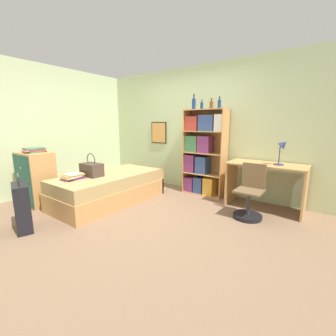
{
  "coord_description": "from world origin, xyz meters",
  "views": [
    {
      "loc": [
        2.45,
        -2.57,
        1.43
      ],
      "look_at": [
        0.41,
        0.2,
        0.75
      ],
      "focal_mm": 24.0,
      "sensor_mm": 36.0,
      "label": 1
    }
  ],
  "objects_px": {
    "bottle_blue": "(219,104)",
    "desk_chair": "(249,200)",
    "bottle_clear": "(211,105)",
    "handbag": "(92,169)",
    "suitcase": "(22,207)",
    "desk": "(266,178)",
    "desk_lamp": "(283,148)",
    "bed": "(110,188)",
    "bottle_brown": "(202,106)",
    "magazine_pile_on_dresser": "(34,150)",
    "bookcase": "(202,153)",
    "book_stack_on_bed": "(73,177)",
    "bottle_green": "(194,104)",
    "dresser": "(36,178)"
  },
  "relations": [
    {
      "from": "bottle_blue",
      "to": "desk_chair",
      "type": "xyz_separation_m",
      "value": [
        0.84,
        -0.64,
        -1.52
      ]
    },
    {
      "from": "bottle_clear",
      "to": "handbag",
      "type": "bearing_deg",
      "value": -127.19
    },
    {
      "from": "bottle_blue",
      "to": "desk_chair",
      "type": "height_order",
      "value": "bottle_blue"
    },
    {
      "from": "suitcase",
      "to": "bottle_clear",
      "type": "xyz_separation_m",
      "value": [
        1.32,
        2.95,
        1.46
      ]
    },
    {
      "from": "bottle_clear",
      "to": "desk",
      "type": "height_order",
      "value": "bottle_clear"
    },
    {
      "from": "desk_lamp",
      "to": "bottle_blue",
      "type": "bearing_deg",
      "value": 174.26
    },
    {
      "from": "bed",
      "to": "bottle_brown",
      "type": "bearing_deg",
      "value": 52.69
    },
    {
      "from": "magazine_pile_on_dresser",
      "to": "bottle_brown",
      "type": "height_order",
      "value": "bottle_brown"
    },
    {
      "from": "handbag",
      "to": "bookcase",
      "type": "height_order",
      "value": "bookcase"
    },
    {
      "from": "book_stack_on_bed",
      "to": "suitcase",
      "type": "xyz_separation_m",
      "value": [
        0.09,
        -0.82,
        -0.26
      ]
    },
    {
      "from": "desk_lamp",
      "to": "desk_chair",
      "type": "height_order",
      "value": "desk_lamp"
    },
    {
      "from": "bottle_brown",
      "to": "bottle_blue",
      "type": "relative_size",
      "value": 0.82
    },
    {
      "from": "handbag",
      "to": "bottle_green",
      "type": "relative_size",
      "value": 1.35
    },
    {
      "from": "bed",
      "to": "desk",
      "type": "xyz_separation_m",
      "value": [
        2.39,
        1.33,
        0.28
      ]
    },
    {
      "from": "bottle_blue",
      "to": "magazine_pile_on_dresser",
      "type": "bearing_deg",
      "value": -136.59
    },
    {
      "from": "suitcase",
      "to": "bookcase",
      "type": "relative_size",
      "value": 0.45
    },
    {
      "from": "bottle_brown",
      "to": "desk_lamp",
      "type": "relative_size",
      "value": 0.43
    },
    {
      "from": "bottle_clear",
      "to": "bottle_blue",
      "type": "distance_m",
      "value": 0.2
    },
    {
      "from": "suitcase",
      "to": "bottle_green",
      "type": "bearing_deg",
      "value": 71.87
    },
    {
      "from": "suitcase",
      "to": "dresser",
      "type": "height_order",
      "value": "dresser"
    },
    {
      "from": "magazine_pile_on_dresser",
      "to": "bottle_green",
      "type": "height_order",
      "value": "bottle_green"
    },
    {
      "from": "book_stack_on_bed",
      "to": "bottle_brown",
      "type": "relative_size",
      "value": 1.98
    },
    {
      "from": "magazine_pile_on_dresser",
      "to": "suitcase",
      "type": "bearing_deg",
      "value": -34.35
    },
    {
      "from": "bottle_blue",
      "to": "bottle_brown",
      "type": "bearing_deg",
      "value": -178.71
    },
    {
      "from": "suitcase",
      "to": "desk_lamp",
      "type": "bearing_deg",
      "value": 46.23
    },
    {
      "from": "handbag",
      "to": "bottle_brown",
      "type": "xyz_separation_m",
      "value": [
        1.19,
        1.73,
        1.13
      ]
    },
    {
      "from": "bookcase",
      "to": "bottle_blue",
      "type": "relative_size",
      "value": 7.79
    },
    {
      "from": "suitcase",
      "to": "dresser",
      "type": "distance_m",
      "value": 1.11
    },
    {
      "from": "handbag",
      "to": "bottle_clear",
      "type": "distance_m",
      "value": 2.53
    },
    {
      "from": "handbag",
      "to": "dresser",
      "type": "relative_size",
      "value": 0.43
    },
    {
      "from": "magazine_pile_on_dresser",
      "to": "bottle_green",
      "type": "relative_size",
      "value": 1.26
    },
    {
      "from": "suitcase",
      "to": "desk_lamp",
      "type": "relative_size",
      "value": 1.83
    },
    {
      "from": "bottle_blue",
      "to": "bottle_clear",
      "type": "bearing_deg",
      "value": 162.46
    },
    {
      "from": "bottle_blue",
      "to": "desk",
      "type": "distance_m",
      "value": 1.57
    },
    {
      "from": "desk",
      "to": "bed",
      "type": "bearing_deg",
      "value": -150.85
    },
    {
      "from": "suitcase",
      "to": "bottle_green",
      "type": "relative_size",
      "value": 2.57
    },
    {
      "from": "handbag",
      "to": "bottle_brown",
      "type": "height_order",
      "value": "bottle_brown"
    },
    {
      "from": "dresser",
      "to": "bottle_green",
      "type": "bearing_deg",
      "value": 50.89
    },
    {
      "from": "bottle_brown",
      "to": "desk",
      "type": "xyz_separation_m",
      "value": [
        1.3,
        -0.1,
        -1.23
      ]
    },
    {
      "from": "bottle_green",
      "to": "bottle_blue",
      "type": "distance_m",
      "value": 0.56
    },
    {
      "from": "bottle_brown",
      "to": "book_stack_on_bed",
      "type": "bearing_deg",
      "value": -120.98
    },
    {
      "from": "bed",
      "to": "bottle_blue",
      "type": "distance_m",
      "value": 2.55
    },
    {
      "from": "suitcase",
      "to": "bottle_brown",
      "type": "height_order",
      "value": "bottle_brown"
    },
    {
      "from": "handbag",
      "to": "magazine_pile_on_dresser",
      "type": "xyz_separation_m",
      "value": [
        -0.85,
        -0.54,
        0.33
      ]
    },
    {
      "from": "handbag",
      "to": "bottle_green",
      "type": "bearing_deg",
      "value": 60.36
    },
    {
      "from": "bed",
      "to": "suitcase",
      "type": "relative_size",
      "value": 2.59
    },
    {
      "from": "bottle_brown",
      "to": "dresser",
      "type": "bearing_deg",
      "value": -132.25
    },
    {
      "from": "bottle_clear",
      "to": "bottle_green",
      "type": "bearing_deg",
      "value": -173.63
    },
    {
      "from": "suitcase",
      "to": "bookcase",
      "type": "xyz_separation_m",
      "value": [
        1.17,
        2.9,
        0.52
      ]
    },
    {
      "from": "dresser",
      "to": "magazine_pile_on_dresser",
      "type": "xyz_separation_m",
      "value": [
        0.02,
        0.01,
        0.51
      ]
    }
  ]
}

